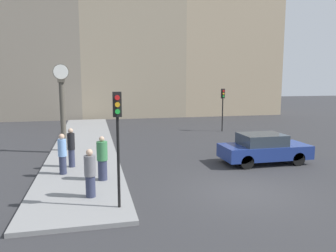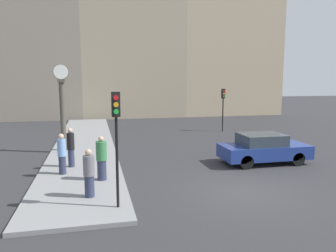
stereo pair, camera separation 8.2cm
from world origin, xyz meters
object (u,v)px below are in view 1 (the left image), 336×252
object	(u,v)px
street_clock	(63,108)
pedestrian_blue_stripe	(62,154)
sedan_car	(264,148)
pedestrian_black_jacket	(71,147)
pedestrian_grey_jacket	(90,173)
traffic_light_near	(118,126)
pedestrian_green_hoodie	(102,159)
traffic_light_far	(223,101)

from	to	relation	value
street_clock	pedestrian_blue_stripe	bearing A→B (deg)	-86.08
sedan_car	pedestrian_black_jacket	bearing A→B (deg)	174.67
street_clock	pedestrian_grey_jacket	xyz separation A→B (m)	(1.50, -7.97, -1.59)
street_clock	pedestrian_blue_stripe	world-z (taller)	street_clock
traffic_light_near	pedestrian_blue_stripe	world-z (taller)	traffic_light_near
street_clock	pedestrian_blue_stripe	distance (m)	5.15
sedan_car	pedestrian_green_hoodie	xyz separation A→B (m)	(-7.91, -1.47, 0.28)
sedan_car	traffic_light_near	size ratio (longest dim) A/B	1.19
pedestrian_grey_jacket	pedestrian_green_hoodie	bearing A→B (deg)	76.02
traffic_light_far	pedestrian_black_jacket	world-z (taller)	traffic_light_far
traffic_light_near	pedestrian_blue_stripe	xyz separation A→B (m)	(-2.04, 4.20, -1.74)
pedestrian_black_jacket	pedestrian_grey_jacket	size ratio (longest dim) A/B	1.07
traffic_light_near	pedestrian_grey_jacket	distance (m)	2.29
pedestrian_black_jacket	traffic_light_far	bearing A→B (deg)	39.17
pedestrian_black_jacket	pedestrian_blue_stripe	bearing A→B (deg)	-104.86
traffic_light_near	pedestrian_blue_stripe	size ratio (longest dim) A/B	2.09
street_clock	pedestrian_grey_jacket	size ratio (longest dim) A/B	2.88
pedestrian_blue_stripe	traffic_light_near	bearing A→B (deg)	-64.09
traffic_light_far	traffic_light_near	bearing A→B (deg)	-123.06
traffic_light_far	pedestrian_grey_jacket	size ratio (longest dim) A/B	2.02
traffic_light_far	pedestrian_blue_stripe	bearing A→B (deg)	-138.28
sedan_car	traffic_light_far	xyz separation A→B (m)	(1.86, 9.90, 1.70)
street_clock	pedestrian_black_jacket	bearing A→B (deg)	-80.53
traffic_light_near	traffic_light_far	world-z (taller)	traffic_light_near
traffic_light_far	pedestrian_green_hoodie	distance (m)	15.06
pedestrian_black_jacket	pedestrian_green_hoodie	bearing A→B (deg)	-60.34
pedestrian_blue_stripe	pedestrian_grey_jacket	bearing A→B (deg)	-69.29
traffic_light_near	pedestrian_black_jacket	size ratio (longest dim) A/B	2.02
pedestrian_black_jacket	traffic_light_near	bearing A→B (deg)	-71.83
traffic_light_far	pedestrian_blue_stripe	distance (m)	15.33
sedan_car	traffic_light_far	distance (m)	10.22
traffic_light_far	street_clock	world-z (taller)	street_clock
traffic_light_far	pedestrian_green_hoodie	world-z (taller)	traffic_light_far
pedestrian_grey_jacket	traffic_light_far	bearing A→B (deg)	52.27
street_clock	pedestrian_black_jacket	distance (m)	4.13
pedestrian_grey_jacket	pedestrian_blue_stripe	bearing A→B (deg)	110.71
pedestrian_blue_stripe	pedestrian_green_hoodie	bearing A→B (deg)	-36.75
sedan_car	pedestrian_grey_jacket	xyz separation A→B (m)	(-8.37, -3.32, 0.23)
sedan_car	traffic_light_far	size ratio (longest dim) A/B	1.28
traffic_light_near	pedestrian_black_jacket	bearing A→B (deg)	108.17
street_clock	traffic_light_far	bearing A→B (deg)	24.12
sedan_car	street_clock	world-z (taller)	street_clock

